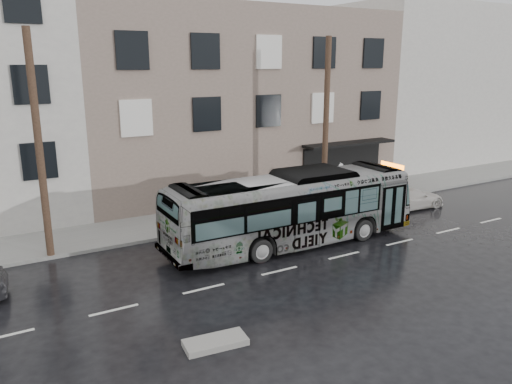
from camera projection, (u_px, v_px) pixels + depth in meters
ground at (248, 250)px, 21.45m from camera, size 120.00×120.00×0.00m
sidewalk at (202, 219)px, 25.54m from camera, size 90.00×3.60×0.15m
building_taupe at (221, 99)px, 33.14m from camera, size 20.00×12.00×11.00m
building_filler at (424, 85)px, 42.15m from camera, size 18.00×12.00×12.00m
utility_pole_front at (326, 125)px, 26.18m from camera, size 0.30×0.30×9.00m
utility_pole_rear at (39, 147)px, 19.44m from camera, size 0.30×0.30×9.00m
sign_post at (340, 184)px, 27.53m from camera, size 0.06×0.06×2.40m
bus at (292, 209)px, 21.83m from camera, size 11.67×2.85×3.24m
white_sedan at (410, 198)px, 27.54m from camera, size 4.10×1.77×1.17m
slush_pile at (215, 342)px, 14.23m from camera, size 1.87×0.98×0.18m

